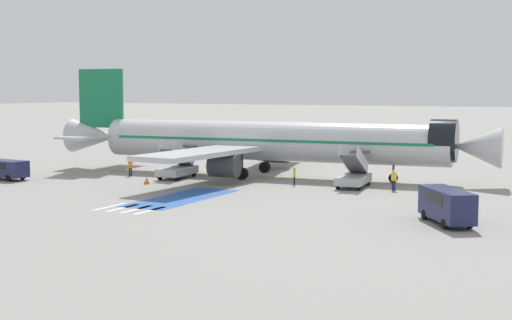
{
  "coord_description": "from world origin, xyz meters",
  "views": [
    {
      "loc": [
        32.46,
        -63.08,
        8.5
      ],
      "look_at": [
        1.18,
        -2.66,
        1.76
      ],
      "focal_mm": 50.0,
      "sensor_mm": 36.0,
      "label": 1
    }
  ],
  "objects_px": {
    "ground_crew_0": "(394,179)",
    "ground_crew_1": "(130,166)",
    "airliner": "(264,141)",
    "traffic_cone_1": "(147,181)",
    "ground_crew_2": "(294,175)",
    "boarding_stairs_aft": "(177,168)",
    "service_van_0": "(447,203)",
    "service_van_1": "(3,168)",
    "fuel_tanker": "(286,143)",
    "traffic_cone_0": "(457,192)",
    "boarding_stairs_forward": "(354,176)"
  },
  "relations": [
    {
      "from": "boarding_stairs_aft",
      "to": "ground_crew_1",
      "type": "distance_m",
      "value": 5.07
    },
    {
      "from": "ground_crew_2",
      "to": "traffic_cone_0",
      "type": "bearing_deg",
      "value": 72.1
    },
    {
      "from": "boarding_stairs_forward",
      "to": "ground_crew_0",
      "type": "distance_m",
      "value": 3.77
    },
    {
      "from": "service_van_0",
      "to": "ground_crew_0",
      "type": "height_order",
      "value": "service_van_0"
    },
    {
      "from": "boarding_stairs_aft",
      "to": "service_van_0",
      "type": "distance_m",
      "value": 30.59
    },
    {
      "from": "ground_crew_0",
      "to": "service_van_0",
      "type": "bearing_deg",
      "value": 124.23
    },
    {
      "from": "ground_crew_0",
      "to": "traffic_cone_1",
      "type": "height_order",
      "value": "ground_crew_0"
    },
    {
      "from": "boarding_stairs_aft",
      "to": "traffic_cone_0",
      "type": "distance_m",
      "value": 26.33
    },
    {
      "from": "boarding_stairs_aft",
      "to": "service_van_1",
      "type": "height_order",
      "value": "boarding_stairs_aft"
    },
    {
      "from": "boarding_stairs_aft",
      "to": "ground_crew_2",
      "type": "xyz_separation_m",
      "value": [
        12.04,
        0.62,
        -0.05
      ]
    },
    {
      "from": "boarding_stairs_forward",
      "to": "service_van_1",
      "type": "distance_m",
      "value": 32.87
    },
    {
      "from": "airliner",
      "to": "boarding_stairs_forward",
      "type": "distance_m",
      "value": 11.36
    },
    {
      "from": "boarding_stairs_forward",
      "to": "ground_crew_0",
      "type": "height_order",
      "value": "boarding_stairs_forward"
    },
    {
      "from": "airliner",
      "to": "ground_crew_2",
      "type": "xyz_separation_m",
      "value": [
        5.33,
        -4.5,
        -2.57
      ]
    },
    {
      "from": "ground_crew_0",
      "to": "ground_crew_2",
      "type": "distance_m",
      "value": 8.95
    },
    {
      "from": "ground_crew_0",
      "to": "service_van_1",
      "type": "bearing_deg",
      "value": 20.46
    },
    {
      "from": "boarding_stairs_forward",
      "to": "airliner",
      "type": "bearing_deg",
      "value": 156.32
    },
    {
      "from": "service_van_1",
      "to": "ground_crew_0",
      "type": "bearing_deg",
      "value": -72.69
    },
    {
      "from": "airliner",
      "to": "fuel_tanker",
      "type": "xyz_separation_m",
      "value": [
        -6.58,
        19.19,
        -1.75
      ]
    },
    {
      "from": "boarding_stairs_aft",
      "to": "traffic_cone_0",
      "type": "bearing_deg",
      "value": -3.75
    },
    {
      "from": "fuel_tanker",
      "to": "ground_crew_0",
      "type": "bearing_deg",
      "value": -47.68
    },
    {
      "from": "traffic_cone_1",
      "to": "service_van_0",
      "type": "bearing_deg",
      "value": -13.64
    },
    {
      "from": "ground_crew_2",
      "to": "traffic_cone_1",
      "type": "relative_size",
      "value": 2.46
    },
    {
      "from": "airliner",
      "to": "service_van_1",
      "type": "height_order",
      "value": "airliner"
    },
    {
      "from": "service_van_1",
      "to": "traffic_cone_1",
      "type": "relative_size",
      "value": 7.88
    },
    {
      "from": "ground_crew_0",
      "to": "traffic_cone_0",
      "type": "xyz_separation_m",
      "value": [
        5.34,
        -0.35,
        -0.73
      ]
    },
    {
      "from": "fuel_tanker",
      "to": "ground_crew_2",
      "type": "height_order",
      "value": "fuel_tanker"
    },
    {
      "from": "ground_crew_0",
      "to": "ground_crew_2",
      "type": "height_order",
      "value": "ground_crew_0"
    },
    {
      "from": "airliner",
      "to": "ground_crew_0",
      "type": "relative_size",
      "value": 25.22
    },
    {
      "from": "traffic_cone_0",
      "to": "traffic_cone_1",
      "type": "distance_m",
      "value": 26.98
    },
    {
      "from": "service_van_0",
      "to": "traffic_cone_1",
      "type": "xyz_separation_m",
      "value": [
        -28.27,
        6.86,
        -1.0
      ]
    },
    {
      "from": "boarding_stairs_aft",
      "to": "traffic_cone_1",
      "type": "distance_m",
      "value": 4.98
    },
    {
      "from": "service_van_1",
      "to": "traffic_cone_0",
      "type": "relative_size",
      "value": 8.88
    },
    {
      "from": "ground_crew_2",
      "to": "service_van_1",
      "type": "bearing_deg",
      "value": -89.42
    },
    {
      "from": "service_van_1",
      "to": "boarding_stairs_forward",
      "type": "bearing_deg",
      "value": -70.12
    },
    {
      "from": "boarding_stairs_aft",
      "to": "ground_crew_1",
      "type": "xyz_separation_m",
      "value": [
        -5.0,
        -0.82,
        0.01
      ]
    },
    {
      "from": "traffic_cone_1",
      "to": "ground_crew_2",
      "type": "bearing_deg",
      "value": 24.69
    },
    {
      "from": "ground_crew_1",
      "to": "traffic_cone_0",
      "type": "xyz_separation_m",
      "value": [
        31.31,
        1.63,
        -0.68
      ]
    },
    {
      "from": "traffic_cone_0",
      "to": "ground_crew_0",
      "type": "bearing_deg",
      "value": 176.2
    },
    {
      "from": "service_van_1",
      "to": "ground_crew_0",
      "type": "height_order",
      "value": "service_van_1"
    },
    {
      "from": "service_van_0",
      "to": "ground_crew_0",
      "type": "distance_m",
      "value": 14.86
    },
    {
      "from": "ground_crew_1",
      "to": "traffic_cone_1",
      "type": "bearing_deg",
      "value": 96.83
    },
    {
      "from": "airliner",
      "to": "ground_crew_2",
      "type": "distance_m",
      "value": 7.43
    },
    {
      "from": "airliner",
      "to": "boarding_stairs_aft",
      "type": "bearing_deg",
      "value": -58.18
    },
    {
      "from": "service_van_1",
      "to": "ground_crew_0",
      "type": "xyz_separation_m",
      "value": [
        34.99,
        9.65,
        -0.1
      ]
    },
    {
      "from": "boarding_stairs_forward",
      "to": "traffic_cone_1",
      "type": "xyz_separation_m",
      "value": [
        -17.29,
        -6.6,
        -0.64
      ]
    },
    {
      "from": "ground_crew_2",
      "to": "boarding_stairs_aft",
      "type": "bearing_deg",
      "value": -105.74
    },
    {
      "from": "ground_crew_0",
      "to": "ground_crew_1",
      "type": "relative_size",
      "value": 1.05
    },
    {
      "from": "boarding_stairs_aft",
      "to": "airliner",
      "type": "bearing_deg",
      "value": 31.82
    },
    {
      "from": "fuel_tanker",
      "to": "ground_crew_2",
      "type": "relative_size",
      "value": 6.4
    }
  ]
}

